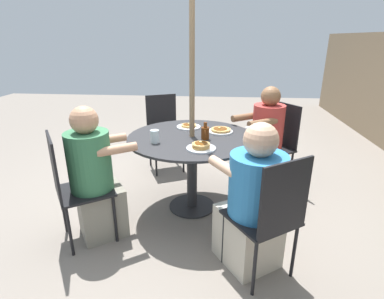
{
  "coord_description": "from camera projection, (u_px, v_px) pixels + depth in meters",
  "views": [
    {
      "loc": [
        2.6,
        0.23,
        1.59
      ],
      "look_at": [
        0.0,
        0.0,
        0.61
      ],
      "focal_mm": 28.0,
      "sensor_mm": 36.0,
      "label": 1
    }
  ],
  "objects": [
    {
      "name": "ground_plane",
      "position": [
        192.0,
        206.0,
        3.0
      ],
      "size": [
        12.0,
        12.0,
        0.0
      ],
      "primitive_type": "plane",
      "color": "gray"
    },
    {
      "name": "patio_table",
      "position": [
        192.0,
        150.0,
        2.79
      ],
      "size": [
        1.19,
        1.19,
        0.74
      ],
      "color": "#28282B",
      "rests_on": "ground"
    },
    {
      "name": "umbrella_pole",
      "position": [
        192.0,
        103.0,
        2.63
      ],
      "size": [
        0.05,
        0.05,
        2.1
      ],
      "primitive_type": "cylinder",
      "color": "#846B4C",
      "rests_on": "ground"
    },
    {
      "name": "patio_chair_north",
      "position": [
        270.0,
        213.0,
        1.94
      ],
      "size": [
        0.56,
        0.56,
        0.92
      ],
      "rotation": [
        0.0,
        0.0,
        -4.13
      ],
      "color": "black",
      "rests_on": "ground"
    },
    {
      "name": "diner_north",
      "position": [
        253.0,
        205.0,
        2.09
      ],
      "size": [
        0.6,
        0.57,
        1.09
      ],
      "rotation": [
        0.0,
        0.0,
        -4.13
      ],
      "color": "beige",
      "rests_on": "ground"
    },
    {
      "name": "patio_chair_east",
      "position": [
        277.0,
        141.0,
        3.3
      ],
      "size": [
        0.57,
        0.57,
        0.92
      ],
      "rotation": [
        0.0,
        0.0,
        -2.55
      ],
      "color": "black",
      "rests_on": "ground"
    },
    {
      "name": "diner_east",
      "position": [
        265.0,
        143.0,
        3.22
      ],
      "size": [
        0.54,
        0.59,
        1.13
      ],
      "rotation": [
        0.0,
        0.0,
        -2.55
      ],
      "color": "slate",
      "rests_on": "ground"
    },
    {
      "name": "patio_chair_south",
      "position": [
        164.0,
        128.0,
        3.76
      ],
      "size": [
        0.54,
        0.54,
        0.92
      ],
      "rotation": [
        0.0,
        0.0,
        -1.14
      ],
      "color": "black",
      "rests_on": "ground"
    },
    {
      "name": "patio_chair_west",
      "position": [
        72.0,
        184.0,
        2.33
      ],
      "size": [
        0.57,
        0.57,
        0.92
      ],
      "rotation": [
        0.0,
        0.0,
        0.6
      ],
      "color": "black",
      "rests_on": "ground"
    },
    {
      "name": "diner_west",
      "position": [
        95.0,
        180.0,
        2.41
      ],
      "size": [
        0.54,
        0.57,
        1.12
      ],
      "rotation": [
        0.0,
        0.0,
        0.6
      ],
      "color": "gray",
      "rests_on": "ground"
    },
    {
      "name": "pancake_plate_a",
      "position": [
        220.0,
        131.0,
        2.86
      ],
      "size": [
        0.24,
        0.24,
        0.05
      ],
      "color": "white",
      "rests_on": "patio_table"
    },
    {
      "name": "pancake_plate_b",
      "position": [
        189.0,
        126.0,
        3.0
      ],
      "size": [
        0.24,
        0.24,
        0.05
      ],
      "color": "white",
      "rests_on": "patio_table"
    },
    {
      "name": "pancake_plate_c",
      "position": [
        201.0,
        147.0,
        2.42
      ],
      "size": [
        0.24,
        0.24,
        0.06
      ],
      "color": "white",
      "rests_on": "patio_table"
    },
    {
      "name": "syrup_bottle",
      "position": [
        205.0,
        133.0,
        2.65
      ],
      "size": [
        0.09,
        0.07,
        0.15
      ],
      "color": "#602D0F",
      "rests_on": "patio_table"
    },
    {
      "name": "coffee_cup",
      "position": [
        250.0,
        133.0,
        2.68
      ],
      "size": [
        0.09,
        0.09,
        0.1
      ],
      "color": "white",
      "rests_on": "patio_table"
    },
    {
      "name": "drinking_glass_a",
      "position": [
        155.0,
        136.0,
        2.56
      ],
      "size": [
        0.08,
        0.08,
        0.11
      ],
      "primitive_type": "cylinder",
      "color": "silver",
      "rests_on": "patio_table"
    }
  ]
}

